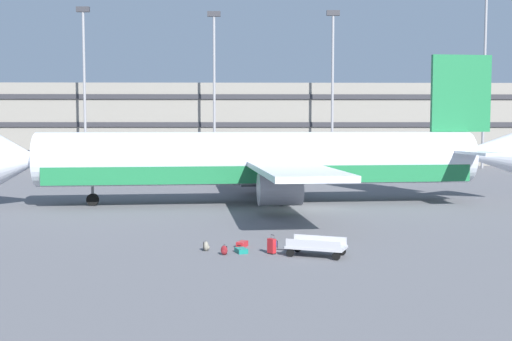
{
  "coord_description": "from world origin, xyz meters",
  "views": [
    {
      "loc": [
        -4.47,
        -43.34,
        5.78
      ],
      "look_at": [
        -3.95,
        -4.44,
        3.0
      ],
      "focal_mm": 42.94,
      "sensor_mm": 36.0,
      "label": 1
    }
  ],
  "objects_px": {
    "airliner": "(266,161)",
    "suitcase_black": "(242,244)",
    "backpack_purple": "(224,250)",
    "backpack_red": "(275,244)",
    "suitcase_silver": "(241,250)",
    "backpack_scuffed": "(206,246)",
    "baggage_cart": "(316,247)",
    "suitcase_small": "(272,246)"
  },
  "relations": [
    {
      "from": "airliner",
      "to": "backpack_purple",
      "type": "height_order",
      "value": "airliner"
    },
    {
      "from": "airliner",
      "to": "suitcase_black",
      "type": "height_order",
      "value": "airliner"
    },
    {
      "from": "suitcase_small",
      "to": "backpack_red",
      "type": "bearing_deg",
      "value": 81.54
    },
    {
      "from": "airliner",
      "to": "suitcase_black",
      "type": "distance_m",
      "value": 17.22
    },
    {
      "from": "suitcase_small",
      "to": "backpack_scuffed",
      "type": "distance_m",
      "value": 3.13
    },
    {
      "from": "suitcase_silver",
      "to": "backpack_scuffed",
      "type": "bearing_deg",
      "value": 164.29
    },
    {
      "from": "backpack_red",
      "to": "backpack_scuffed",
      "type": "bearing_deg",
      "value": -170.98
    },
    {
      "from": "backpack_scuffed",
      "to": "baggage_cart",
      "type": "height_order",
      "value": "baggage_cart"
    },
    {
      "from": "backpack_purple",
      "to": "backpack_red",
      "type": "xyz_separation_m",
      "value": [
        2.35,
        1.46,
        -0.01
      ]
    },
    {
      "from": "baggage_cart",
      "to": "backpack_purple",
      "type": "bearing_deg",
      "value": 176.23
    },
    {
      "from": "airliner",
      "to": "backpack_purple",
      "type": "relative_size",
      "value": 80.93
    },
    {
      "from": "suitcase_small",
      "to": "baggage_cart",
      "type": "height_order",
      "value": "suitcase_small"
    },
    {
      "from": "suitcase_black",
      "to": "backpack_purple",
      "type": "bearing_deg",
      "value": -113.03
    },
    {
      "from": "airliner",
      "to": "backpack_scuffed",
      "type": "xyz_separation_m",
      "value": [
        -3.29,
        -17.79,
        -3.01
      ]
    },
    {
      "from": "backpack_purple",
      "to": "baggage_cart",
      "type": "height_order",
      "value": "baggage_cart"
    },
    {
      "from": "suitcase_small",
      "to": "backpack_purple",
      "type": "relative_size",
      "value": 1.81
    },
    {
      "from": "suitcase_silver",
      "to": "backpack_purple",
      "type": "distance_m",
      "value": 0.92
    },
    {
      "from": "airliner",
      "to": "suitcase_silver",
      "type": "distance_m",
      "value": 18.59
    },
    {
      "from": "airliner",
      "to": "backpack_red",
      "type": "distance_m",
      "value": 17.54
    },
    {
      "from": "suitcase_black",
      "to": "backpack_scuffed",
      "type": "relative_size",
      "value": 1.5
    },
    {
      "from": "suitcase_black",
      "to": "suitcase_silver",
      "type": "bearing_deg",
      "value": -91.3
    },
    {
      "from": "suitcase_silver",
      "to": "backpack_purple",
      "type": "relative_size",
      "value": 1.67
    },
    {
      "from": "airliner",
      "to": "suitcase_small",
      "type": "relative_size",
      "value": 44.72
    },
    {
      "from": "suitcase_small",
      "to": "suitcase_silver",
      "type": "xyz_separation_m",
      "value": [
        -1.39,
        0.3,
        -0.27
      ]
    },
    {
      "from": "backpack_purple",
      "to": "backpack_scuffed",
      "type": "height_order",
      "value": "backpack_scuffed"
    },
    {
      "from": "suitcase_small",
      "to": "suitcase_black",
      "type": "distance_m",
      "value": 2.18
    },
    {
      "from": "suitcase_black",
      "to": "backpack_purple",
      "type": "xyz_separation_m",
      "value": [
        -0.8,
        -1.88,
        0.08
      ]
    },
    {
      "from": "suitcase_small",
      "to": "backpack_red",
      "type": "distance_m",
      "value": 1.29
    },
    {
      "from": "backpack_red",
      "to": "backpack_scuffed",
      "type": "distance_m",
      "value": 3.26
    },
    {
      "from": "suitcase_silver",
      "to": "backpack_scuffed",
      "type": "xyz_separation_m",
      "value": [
        -1.64,
        0.46,
        0.11
      ]
    },
    {
      "from": "airliner",
      "to": "backpack_scuffed",
      "type": "bearing_deg",
      "value": -100.49
    },
    {
      "from": "backpack_red",
      "to": "suitcase_silver",
      "type": "bearing_deg",
      "value": -148.37
    },
    {
      "from": "suitcase_black",
      "to": "backpack_purple",
      "type": "height_order",
      "value": "backpack_purple"
    },
    {
      "from": "backpack_scuffed",
      "to": "suitcase_black",
      "type": "bearing_deg",
      "value": 29.03
    },
    {
      "from": "backpack_red",
      "to": "baggage_cart",
      "type": "xyz_separation_m",
      "value": [
        1.79,
        -1.74,
        0.22
      ]
    },
    {
      "from": "suitcase_silver",
      "to": "suitcase_black",
      "type": "height_order",
      "value": "suitcase_black"
    },
    {
      "from": "backpack_scuffed",
      "to": "suitcase_small",
      "type": "bearing_deg",
      "value": -14.03
    },
    {
      "from": "suitcase_silver",
      "to": "suitcase_black",
      "type": "relative_size",
      "value": 1.09
    },
    {
      "from": "suitcase_small",
      "to": "suitcase_silver",
      "type": "height_order",
      "value": "suitcase_small"
    },
    {
      "from": "suitcase_black",
      "to": "backpack_purple",
      "type": "distance_m",
      "value": 2.04
    },
    {
      "from": "suitcase_small",
      "to": "suitcase_black",
      "type": "xyz_separation_m",
      "value": [
        -1.36,
        1.68,
        -0.25
      ]
    },
    {
      "from": "backpack_purple",
      "to": "backpack_red",
      "type": "relative_size",
      "value": 1.02
    }
  ]
}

